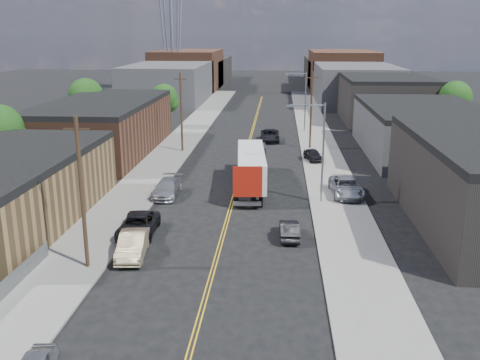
% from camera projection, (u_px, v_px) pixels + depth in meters
% --- Properties ---
extents(ground, '(260.00, 260.00, 0.00)m').
position_uv_depth(ground, '(252.00, 131.00, 82.38)').
color(ground, black).
rests_on(ground, ground).
extents(centerline, '(0.32, 120.00, 0.01)m').
position_uv_depth(centerline, '(246.00, 153.00, 67.97)').
color(centerline, gold).
rests_on(centerline, ground).
extents(sidewalk_left, '(5.00, 140.00, 0.15)m').
position_uv_depth(sidewalk_left, '(172.00, 151.00, 68.62)').
color(sidewalk_left, slate).
rests_on(sidewalk_left, ground).
extents(sidewalk_right, '(5.00, 140.00, 0.15)m').
position_uv_depth(sidewalk_right, '(321.00, 153.00, 67.28)').
color(sidewalk_right, slate).
rests_on(sidewalk_right, ground).
extents(warehouse_tan, '(12.00, 22.00, 5.60)m').
position_uv_depth(warehouse_tan, '(0.00, 189.00, 42.56)').
color(warehouse_tan, brown).
rests_on(warehouse_tan, ground).
extents(warehouse_brown, '(12.00, 26.00, 6.60)m').
position_uv_depth(warehouse_brown, '(104.00, 127.00, 67.39)').
color(warehouse_brown, '#4C2C1E').
rests_on(warehouse_brown, ground).
extents(industrial_right_b, '(14.00, 24.00, 6.10)m').
position_uv_depth(industrial_right_b, '(423.00, 130.00, 66.56)').
color(industrial_right_b, '#39393B').
rests_on(industrial_right_b, ground).
extents(industrial_right_c, '(14.00, 22.00, 7.60)m').
position_uv_depth(industrial_right_c, '(384.00, 98.00, 91.32)').
color(industrial_right_c, black).
rests_on(industrial_right_c, ground).
extents(skyline_left_a, '(16.00, 30.00, 8.00)m').
position_uv_depth(skyline_left_a, '(169.00, 83.00, 116.32)').
color(skyline_left_a, '#39393B').
rests_on(skyline_left_a, ground).
extents(skyline_right_a, '(16.00, 30.00, 8.00)m').
position_uv_depth(skyline_right_a, '(355.00, 84.00, 113.50)').
color(skyline_right_a, '#39393B').
rests_on(skyline_right_a, ground).
extents(skyline_left_b, '(16.00, 26.00, 10.00)m').
position_uv_depth(skyline_left_b, '(188.00, 70.00, 140.06)').
color(skyline_left_b, '#4C2C1E').
rests_on(skyline_left_b, ground).
extents(skyline_right_b, '(16.00, 26.00, 10.00)m').
position_uv_depth(skyline_right_b, '(342.00, 71.00, 137.24)').
color(skyline_right_b, '#4C2C1E').
rests_on(skyline_right_b, ground).
extents(skyline_left_c, '(16.00, 40.00, 7.00)m').
position_uv_depth(skyline_left_c, '(199.00, 70.00, 159.67)').
color(skyline_left_c, black).
rests_on(skyline_left_c, ground).
extents(skyline_right_c, '(16.00, 40.00, 7.00)m').
position_uv_depth(skyline_right_c, '(334.00, 71.00, 156.85)').
color(skyline_right_c, black).
rests_on(skyline_right_c, ground).
extents(streetlight_near, '(3.39, 0.25, 9.00)m').
position_uv_depth(streetlight_near, '(319.00, 145.00, 46.79)').
color(streetlight_near, gray).
rests_on(streetlight_near, ground).
extents(streetlight_far, '(3.39, 0.25, 9.00)m').
position_uv_depth(streetlight_far, '(303.00, 97.00, 80.40)').
color(streetlight_far, gray).
rests_on(streetlight_far, ground).
extents(utility_pole_left_near, '(1.60, 0.26, 10.00)m').
position_uv_depth(utility_pole_left_near, '(82.00, 193.00, 33.55)').
color(utility_pole_left_near, black).
rests_on(utility_pole_left_near, ground).
extents(utility_pole_left_far, '(1.60, 0.26, 10.00)m').
position_uv_depth(utility_pole_left_far, '(181.00, 112.00, 67.16)').
color(utility_pole_left_far, black).
rests_on(utility_pole_left_far, ground).
extents(utility_pole_right, '(1.60, 0.26, 10.00)m').
position_uv_depth(utility_pole_right, '(311.00, 110.00, 68.89)').
color(utility_pole_right, black).
rests_on(utility_pole_right, ground).
extents(tree_left_near, '(4.85, 4.76, 7.91)m').
position_uv_depth(tree_left_near, '(0.00, 131.00, 53.86)').
color(tree_left_near, black).
rests_on(tree_left_near, ground).
extents(tree_left_mid, '(5.10, 5.04, 8.37)m').
position_uv_depth(tree_left_mid, '(87.00, 98.00, 77.78)').
color(tree_left_mid, black).
rests_on(tree_left_mid, ground).
extents(tree_left_far, '(4.35, 4.20, 6.97)m').
position_uv_depth(tree_left_far, '(165.00, 99.00, 84.05)').
color(tree_left_far, black).
rests_on(tree_left_far, ground).
extents(tree_right_far, '(4.85, 4.76, 7.91)m').
position_uv_depth(tree_right_far, '(456.00, 99.00, 78.86)').
color(tree_right_far, black).
rests_on(tree_right_far, ground).
extents(semi_truck, '(3.35, 14.91, 3.86)m').
position_uv_depth(semi_truck, '(252.00, 165.00, 52.76)').
color(semi_truck, silver).
rests_on(semi_truck, ground).
extents(car_left_b, '(2.29, 5.18, 1.65)m').
position_uv_depth(car_left_b, '(133.00, 245.00, 36.58)').
color(car_left_b, '#92815F').
rests_on(car_left_b, ground).
extents(car_left_c, '(2.78, 5.70, 1.56)m').
position_uv_depth(car_left_c, '(138.00, 225.00, 40.36)').
color(car_left_c, black).
rests_on(car_left_c, ground).
extents(car_left_d, '(2.30, 5.46, 1.57)m').
position_uv_depth(car_left_d, '(167.00, 188.00, 49.95)').
color(car_left_d, '#96989A').
rests_on(car_left_d, ground).
extents(car_right_oncoming, '(1.55, 4.01, 1.30)m').
position_uv_depth(car_right_oncoming, '(289.00, 230.00, 39.84)').
color(car_right_oncoming, black).
rests_on(car_right_oncoming, ground).
extents(car_right_lot_a, '(3.01, 6.03, 1.64)m').
position_uv_depth(car_right_lot_a, '(346.00, 187.00, 49.65)').
color(car_right_lot_a, '#A6A8AB').
rests_on(car_right_lot_a, sidewalk_right).
extents(car_right_lot_c, '(2.48, 4.17, 1.33)m').
position_uv_depth(car_right_lot_c, '(313.00, 155.00, 63.11)').
color(car_right_lot_c, black).
rests_on(car_right_lot_c, sidewalk_right).
extents(car_ahead_truck, '(2.74, 5.77, 1.59)m').
position_uv_depth(car_ahead_truck, '(270.00, 135.00, 74.91)').
color(car_ahead_truck, black).
rests_on(car_ahead_truck, ground).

